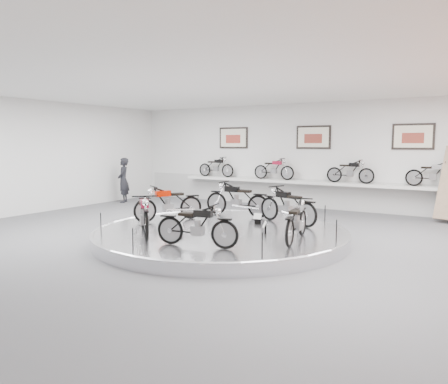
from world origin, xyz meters
The scene contains 22 objects.
floor centered at (0.00, 0.00, 0.00)m, with size 16.00×16.00×0.00m, color #545457.
ceiling centered at (0.00, 0.00, 4.00)m, with size 16.00×16.00×0.00m, color white.
wall_back centered at (0.00, 7.00, 2.00)m, with size 16.00×16.00×0.00m, color white.
wall_left centered at (-8.00, 0.00, 2.00)m, with size 14.00×14.00×0.00m, color white.
dado_band centered at (0.00, 6.98, 0.55)m, with size 15.68×0.04×1.10m, color #BCBCBA.
display_platform centered at (0.00, 0.30, 0.15)m, with size 6.40×6.40×0.30m, color silver.
platform_rim centered at (0.00, 0.30, 0.27)m, with size 6.40×6.40×0.10m, color #B2B2BA.
shelf centered at (0.00, 6.70, 1.00)m, with size 11.00×0.55×0.10m, color silver.
poster_left centered at (-3.50, 6.96, 2.70)m, with size 1.35×0.06×0.88m, color white.
poster_center centered at (0.00, 6.96, 2.70)m, with size 1.35×0.06×0.88m, color white.
poster_right centered at (3.50, 6.96, 2.70)m, with size 1.35×0.06×0.88m, color white.
shelf_bike_a centered at (-4.20, 6.70, 1.42)m, with size 1.22×0.42×0.73m, color black, non-canonical shape.
shelf_bike_b centered at (-1.50, 6.70, 1.42)m, with size 1.22×0.42×0.73m, color maroon, non-canonical shape.
shelf_bike_c centered at (1.50, 6.70, 1.42)m, with size 1.22×0.42×0.73m, color black, non-canonical shape.
shelf_bike_d centered at (4.20, 6.70, 1.42)m, with size 1.22×0.42×0.73m, color silver, non-canonical shape.
bike_a centered at (1.16, 1.87, 0.80)m, with size 1.72×0.61×1.01m, color black, non-canonical shape.
bike_b centered at (-0.64, 2.25, 0.82)m, with size 1.76×0.62×1.04m, color black, non-canonical shape.
bike_c centered at (-1.88, 0.55, 0.80)m, with size 1.71×0.60×1.01m, color #B61600, non-canonical shape.
bike_d centered at (-1.15, -1.28, 0.80)m, with size 1.71×0.60×1.01m, color maroon, non-canonical shape.
bike_e centered at (0.58, -1.58, 0.76)m, with size 1.57×0.55×0.92m, color black, non-canonical shape.
bike_f centered at (2.17, 0.01, 0.77)m, with size 1.59×0.56×0.94m, color silver, non-canonical shape.
visitor centered at (-7.29, 4.33, 0.94)m, with size 0.68×0.45×1.87m, color black.
Camera 1 is at (5.77, -8.99, 2.48)m, focal length 35.00 mm.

